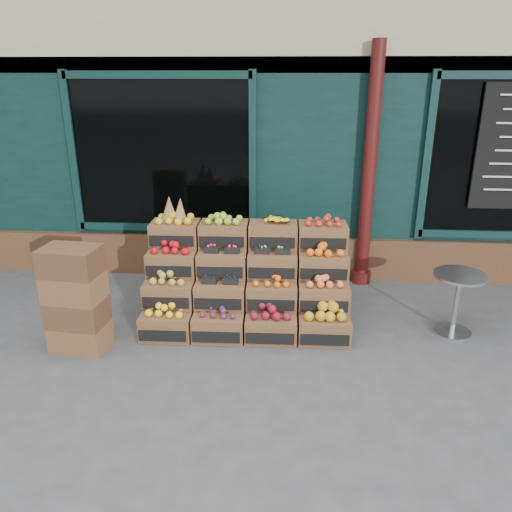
{
  "coord_description": "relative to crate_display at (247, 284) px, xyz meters",
  "views": [
    {
      "loc": [
        0.19,
        -4.6,
        2.83
      ],
      "look_at": [
        -0.2,
        0.7,
        0.85
      ],
      "focal_mm": 35.0,
      "sensor_mm": 36.0,
      "label": 1
    }
  ],
  "objects": [
    {
      "name": "ground",
      "position": [
        0.32,
        -0.8,
        -0.45
      ],
      "size": [
        60.0,
        60.0,
        0.0
      ],
      "primitive_type": "plane",
      "color": "#424244",
      "rests_on": "ground"
    },
    {
      "name": "shopkeeper",
      "position": [
        -1.31,
        1.81,
        0.58
      ],
      "size": [
        0.79,
        0.56,
        2.06
      ],
      "primitive_type": "imported",
      "rotation": [
        0.0,
        0.0,
        3.23
      ],
      "color": "#18541E",
      "rests_on": "ground"
    },
    {
      "name": "shop_facade",
      "position": [
        0.32,
        4.31,
        1.95
      ],
      "size": [
        12.0,
        6.24,
        4.8
      ],
      "color": "black",
      "rests_on": "ground"
    },
    {
      "name": "bistro_table",
      "position": [
        2.38,
        -0.19,
        0.0
      ],
      "size": [
        0.58,
        0.58,
        0.73
      ],
      "rotation": [
        0.0,
        0.0,
        0.38
      ],
      "color": "silver",
      "rests_on": "ground"
    },
    {
      "name": "spare_crates",
      "position": [
        -1.73,
        -0.81,
        0.13
      ],
      "size": [
        0.61,
        0.46,
        1.15
      ],
      "rotation": [
        0.0,
        0.0,
        -0.1
      ],
      "color": "brown",
      "rests_on": "ground"
    },
    {
      "name": "crate_display",
      "position": [
        0.0,
        0.0,
        0.0
      ],
      "size": [
        2.36,
        1.19,
        1.46
      ],
      "rotation": [
        0.0,
        0.0,
        0.02
      ],
      "color": "brown",
      "rests_on": "ground"
    }
  ]
}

